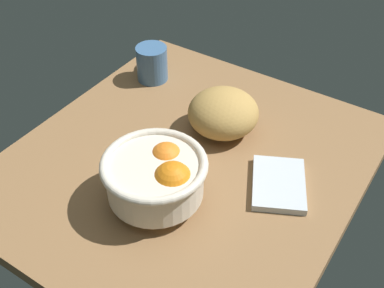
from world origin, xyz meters
TOP-DOWN VIEW (x-y plane):
  - ground_plane at (0.00, 0.00)cm, footprint 73.58×66.59cm
  - fruit_bowl at (-11.97, -2.00)cm, footprint 19.05×19.05cm
  - bread_loaf at (12.14, -1.44)cm, footprint 20.82×20.90cm
  - napkin_folded at (3.40, -19.04)cm, footprint 16.67×14.95cm
  - mug at (20.53, 23.60)cm, footprint 11.06×8.17cm

SIDE VIEW (x-z plane):
  - ground_plane at x=0.00cm, z-range -3.00..0.00cm
  - napkin_folded at x=3.40cm, z-range 0.00..1.48cm
  - mug at x=20.53cm, z-range 0.00..8.65cm
  - bread_loaf at x=12.14cm, z-range 0.00..9.59cm
  - fruit_bowl at x=-11.97cm, z-range 0.79..11.84cm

